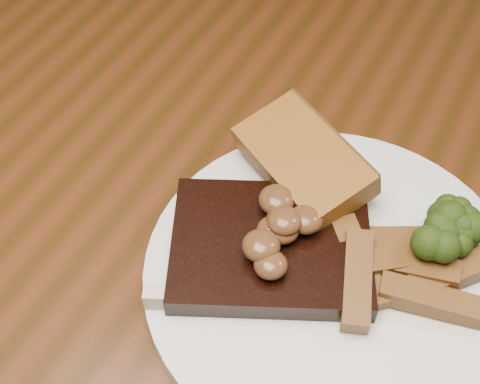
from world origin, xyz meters
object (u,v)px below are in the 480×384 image
at_px(steak, 271,248).
at_px(garlic_bread, 301,177).
at_px(chair_far, 274,25).
at_px(plate, 332,276).
at_px(dining_table, 236,252).
at_px(potato_wedges, 408,286).

relative_size(steak, garlic_bread, 1.31).
xyz_separation_m(chair_far, plate, (0.33, -0.58, 0.26)).
bearing_deg(chair_far, plate, 134.50).
height_order(dining_table, chair_far, chair_far).
relative_size(chair_far, potato_wedges, 8.89).
bearing_deg(chair_far, potato_wedges, 138.92).
xyz_separation_m(dining_table, garlic_bread, (0.05, 0.02, 0.12)).
distance_m(plate, steak, 0.05).
height_order(dining_table, plate, plate).
bearing_deg(potato_wedges, dining_table, 168.20).
bearing_deg(steak, plate, -15.09).
height_order(chair_far, steak, chair_far).
bearing_deg(potato_wedges, steak, -170.82).
bearing_deg(potato_wedges, garlic_bread, 152.81).
xyz_separation_m(steak, garlic_bread, (-0.01, 0.08, 0.00)).
relative_size(dining_table, steak, 10.33).
height_order(chair_far, plate, chair_far).
xyz_separation_m(chair_far, garlic_bread, (0.27, -0.52, 0.28)).
height_order(chair_far, garlic_bread, chair_far).
bearing_deg(steak, garlic_bread, 70.93).
relative_size(plate, steak, 1.92).
distance_m(chair_far, plate, 0.72).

